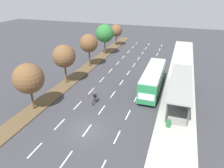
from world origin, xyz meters
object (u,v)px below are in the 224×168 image
Objects in this scene: trash_bin at (168,123)px; cyclist at (95,98)px; median_tree_fifth at (116,31)px; median_tree_second at (64,56)px; median_tree_third at (89,43)px; median_tree_nearest at (29,79)px; bus at (153,78)px; bus_shelter at (182,88)px; median_tree_fourth at (105,33)px.

cyclist is at bearing 166.71° from trash_bin.
cyclist is at bearing -77.55° from median_tree_fifth.
median_tree_second is 1.15× the size of median_tree_fifth.
median_tree_second reaches higher than median_tree_fifth.
median_tree_fifth is at bearing 102.45° from cyclist.
trash_bin is at bearing -42.73° from median_tree_third.
median_tree_second is at bearing 90.83° from median_tree_nearest.
trash_bin is (9.97, -2.35, -0.22)m from cyclist.
bus is 17.42m from median_tree_nearest.
bus reaches higher than cyclist.
bus is 1.78× the size of median_tree_third.
cyclist is at bearing -157.54° from bus_shelter.
bus_shelter is 2.09× the size of median_tree_third.
median_tree_third is 17.03m from median_tree_fifth.
median_tree_fourth is (0.23, 25.53, 0.55)m from median_tree_nearest.
bus is at bearing -25.53° from median_tree_third.
median_tree_fourth is (-13.39, 14.92, 2.85)m from bus.
bus_shelter is 19.82m from median_tree_third.
median_tree_fifth is at bearing 119.75° from bus.
cyclist reaches higher than trash_bin.
cyclist is 15.12m from median_tree_third.
bus_shelter is 2.16× the size of median_tree_nearest.
median_tree_nearest reaches higher than bus.
median_tree_third is at bearing 154.52° from bus_shelter.
bus_shelter is at bearing -55.23° from median_tree_fifth.
median_tree_fourth reaches higher than trash_bin.
median_tree_third is at bearing 154.47° from bus.
trash_bin is (-1.08, -6.92, -1.29)m from bus_shelter.
median_tree_third is (-13.43, 6.41, 2.61)m from bus.
median_tree_third reaches higher than median_tree_fifth.
cyclist is 22.89m from median_tree_fourth.
median_tree_fifth is (-13.40, 23.43, 1.95)m from bus.
median_tree_nearest is at bearing -154.40° from bus_shelter.
bus_shelter is 20.01m from median_tree_nearest.
cyclist is at bearing 30.32° from median_tree_nearest.
median_tree_third is (-6.66, 13.01, 3.89)m from cyclist.
median_tree_fourth is 1.24× the size of median_tree_fifth.
trash_bin is (16.59, -23.87, -4.34)m from median_tree_fourth.
bus is at bearing 37.89° from median_tree_nearest.
median_tree_fourth is at bearing 89.75° from median_tree_third.
bus is at bearing 8.67° from median_tree_second.
bus is 1.65× the size of median_tree_fourth.
bus_shelter is at bearing 25.60° from median_tree_nearest.
median_tree_second is 25.54m from median_tree_fifth.
median_tree_second reaches higher than trash_bin.
median_tree_nearest is 0.97× the size of median_tree_second.
bus_shelter is at bearing -25.33° from bus.
cyclist is 0.29× the size of median_tree_third.
bus_shelter is at bearing 81.13° from trash_bin.
median_tree_third reaches higher than cyclist.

